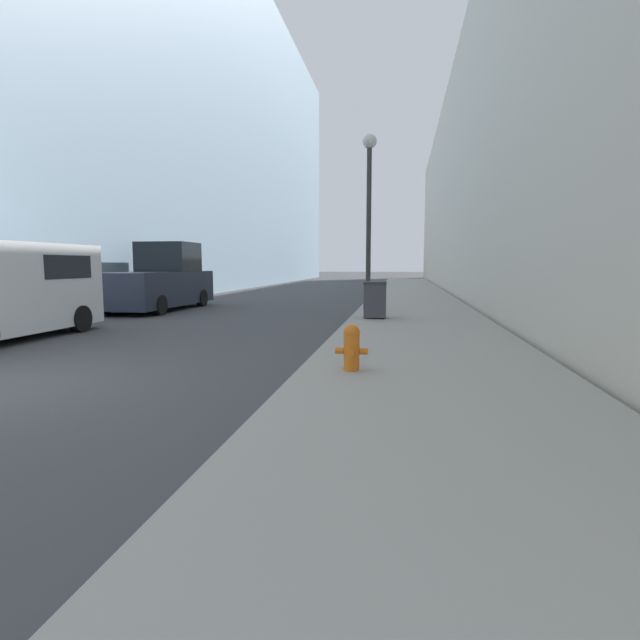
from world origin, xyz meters
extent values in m
cube|color=#9E998E|center=(6.06, 18.00, 0.06)|extent=(3.83, 60.00, 0.13)
cube|color=#849EB2|center=(-10.64, 26.00, 10.96)|extent=(12.00, 60.00, 21.93)
cube|color=beige|center=(14.08, 26.00, 6.19)|extent=(12.00, 60.00, 12.38)
cylinder|color=orange|center=(4.91, 1.54, 0.38)|extent=(0.22, 0.22, 0.50)
sphere|color=orange|center=(4.91, 1.54, 0.67)|extent=(0.24, 0.24, 0.24)
cylinder|color=orange|center=(4.91, 1.54, 0.74)|extent=(0.06, 0.06, 0.05)
cylinder|color=orange|center=(4.91, 1.37, 0.40)|extent=(0.11, 0.12, 0.11)
cylinder|color=orange|center=(4.74, 1.54, 0.40)|extent=(0.12, 0.09, 0.09)
cylinder|color=orange|center=(5.08, 1.54, 0.40)|extent=(0.12, 0.09, 0.09)
cube|color=#3D3D42|center=(4.87, 8.51, 0.61)|extent=(0.59, 0.66, 0.90)
cube|color=#2D2D31|center=(4.87, 8.51, 1.10)|extent=(0.61, 0.68, 0.08)
cylinder|color=black|center=(4.61, 8.79, 0.21)|extent=(0.05, 0.16, 0.16)
cylinder|color=black|center=(5.12, 8.79, 0.21)|extent=(0.05, 0.16, 0.16)
cylinder|color=#2D332D|center=(4.48, 11.19, 0.25)|extent=(0.30, 0.30, 0.25)
cylinder|color=#2D332D|center=(4.48, 11.19, 2.75)|extent=(0.16, 0.16, 5.24)
sphere|color=silver|center=(4.48, 11.19, 5.55)|extent=(0.46, 0.46, 0.46)
cube|color=black|center=(-2.99, 4.99, 1.56)|extent=(2.09, 1.62, 0.53)
cylinder|color=black|center=(-3.95, 5.38, 0.32)|extent=(0.24, 0.64, 0.64)
cylinder|color=black|center=(-2.02, 5.38, 0.32)|extent=(0.24, 0.64, 0.64)
cube|color=#232838|center=(-2.99, 11.12, 0.76)|extent=(2.03, 5.47, 1.18)
cube|color=black|center=(-2.99, 12.08, 1.89)|extent=(1.87, 1.75, 1.07)
cylinder|color=black|center=(-3.93, 12.82, 0.32)|extent=(0.24, 0.64, 0.64)
cylinder|color=black|center=(-2.04, 12.82, 0.32)|extent=(0.24, 0.64, 0.64)
cylinder|color=black|center=(-3.93, 9.43, 0.32)|extent=(0.24, 0.64, 0.64)
cylinder|color=black|center=(-2.04, 9.43, 0.32)|extent=(0.24, 0.64, 0.64)
camera|label=1|loc=(5.60, -5.40, 1.62)|focal=28.00mm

